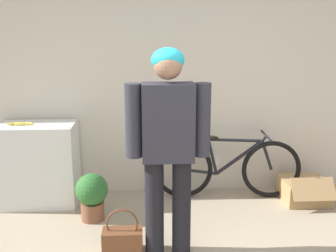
{
  "coord_description": "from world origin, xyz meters",
  "views": [
    {
      "loc": [
        -0.28,
        -2.06,
        1.83
      ],
      "look_at": [
        -0.1,
        0.97,
        1.11
      ],
      "focal_mm": 42.0,
      "sensor_mm": 36.0,
      "label": 1
    }
  ],
  "objects": [
    {
      "name": "side_shelf",
      "position": [
        -1.44,
        2.06,
        0.44
      ],
      "size": [
        0.82,
        0.5,
        0.89
      ],
      "color": "white",
      "rests_on": "ground_plane"
    },
    {
      "name": "bicycle",
      "position": [
        0.63,
        2.07,
        0.35
      ],
      "size": [
        1.66,
        0.46,
        0.74
      ],
      "rotation": [
        0.0,
        0.0,
        -0.06
      ],
      "color": "black",
      "rests_on": "ground_plane"
    },
    {
      "name": "potted_plant",
      "position": [
        -0.82,
        1.61,
        0.27
      ],
      "size": [
        0.32,
        0.32,
        0.48
      ],
      "color": "brown",
      "rests_on": "ground_plane"
    },
    {
      "name": "cardboard_box",
      "position": [
        1.48,
        1.93,
        0.12
      ],
      "size": [
        0.49,
        0.55,
        0.33
      ],
      "color": "tan",
      "rests_on": "ground_plane"
    },
    {
      "name": "handbag",
      "position": [
        -0.49,
        1.0,
        0.11
      ],
      "size": [
        0.34,
        0.18,
        0.39
      ],
      "color": "brown",
      "rests_on": "ground_plane"
    },
    {
      "name": "wall_back",
      "position": [
        0.0,
        2.36,
        1.3
      ],
      "size": [
        8.0,
        0.07,
        2.6
      ],
      "color": "beige",
      "rests_on": "ground_plane"
    },
    {
      "name": "person",
      "position": [
        -0.1,
        0.97,
        1.01
      ],
      "size": [
        0.68,
        0.25,
        1.72
      ],
      "rotation": [
        0.0,
        0.0,
        0.0
      ],
      "color": "black",
      "rests_on": "ground_plane"
    },
    {
      "name": "banana",
      "position": [
        -1.58,
        2.02,
        0.91
      ],
      "size": [
        0.29,
        0.08,
        0.03
      ],
      "color": "#EAD64C",
      "rests_on": "side_shelf"
    }
  ]
}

